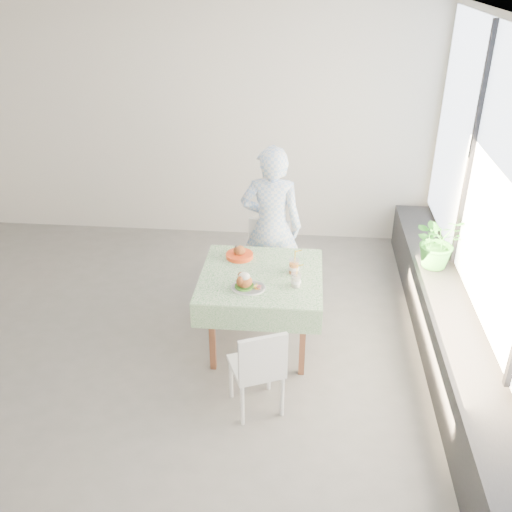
# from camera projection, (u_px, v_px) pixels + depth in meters

# --- Properties ---
(floor) EXTENTS (6.00, 6.00, 0.00)m
(floor) POSITION_uv_depth(u_px,v_px,m) (134.00, 346.00, 5.23)
(floor) COLOR #605E5B
(floor) RESTS_ON ground
(ceiling) EXTENTS (6.00, 6.00, 0.00)m
(ceiling) POSITION_uv_depth(u_px,v_px,m) (93.00, 18.00, 3.92)
(ceiling) COLOR white
(ceiling) RESTS_ON ground
(wall_back) EXTENTS (6.00, 0.02, 2.80)m
(wall_back) POSITION_uv_depth(u_px,v_px,m) (181.00, 124.00, 6.77)
(wall_back) COLOR silver
(wall_back) RESTS_ON ground
(wall_right) EXTENTS (0.02, 5.00, 2.80)m
(wall_right) POSITION_uv_depth(u_px,v_px,m) (501.00, 220.00, 4.33)
(wall_right) COLOR silver
(wall_right) RESTS_ON ground
(window_pane) EXTENTS (0.01, 4.80, 2.18)m
(window_pane) POSITION_uv_depth(u_px,v_px,m) (504.00, 189.00, 4.21)
(window_pane) COLOR #D1E0F9
(window_pane) RESTS_ON ground
(window_ledge) EXTENTS (0.40, 4.80, 0.50)m
(window_ledge) POSITION_uv_depth(u_px,v_px,m) (450.00, 342.00, 4.88)
(window_ledge) COLOR black
(window_ledge) RESTS_ON ground
(cafe_table) EXTENTS (1.04, 1.04, 0.74)m
(cafe_table) POSITION_uv_depth(u_px,v_px,m) (261.00, 302.00, 5.05)
(cafe_table) COLOR brown
(cafe_table) RESTS_ON ground
(chair_far) EXTENTS (0.47, 0.47, 0.88)m
(chair_far) POSITION_uv_depth(u_px,v_px,m) (265.00, 282.00, 5.73)
(chair_far) COLOR white
(chair_far) RESTS_ON ground
(chair_near) EXTENTS (0.49, 0.49, 0.79)m
(chair_near) POSITION_uv_depth(u_px,v_px,m) (257.00, 383.00, 4.42)
(chair_near) COLOR white
(chair_near) RESTS_ON ground
(diner) EXTENTS (0.61, 0.40, 1.65)m
(diner) POSITION_uv_depth(u_px,v_px,m) (271.00, 227.00, 5.57)
(diner) COLOR #91B5E9
(diner) RESTS_ON ground
(main_dish) EXTENTS (0.29, 0.29, 0.15)m
(main_dish) POSITION_uv_depth(u_px,v_px,m) (246.00, 284.00, 4.69)
(main_dish) COLOR white
(main_dish) RESTS_ON cafe_table
(juice_cup_orange) EXTENTS (0.10, 0.10, 0.27)m
(juice_cup_orange) POSITION_uv_depth(u_px,v_px,m) (294.00, 267.00, 4.90)
(juice_cup_orange) COLOR white
(juice_cup_orange) RESTS_ON cafe_table
(juice_cup_lemonade) EXTENTS (0.09, 0.09, 0.24)m
(juice_cup_lemonade) POSITION_uv_depth(u_px,v_px,m) (296.00, 280.00, 4.72)
(juice_cup_lemonade) COLOR white
(juice_cup_lemonade) RESTS_ON cafe_table
(second_dish) EXTENTS (0.25, 0.25, 0.12)m
(second_dish) POSITION_uv_depth(u_px,v_px,m) (240.00, 254.00, 5.18)
(second_dish) COLOR red
(second_dish) RESTS_ON cafe_table
(potted_plant) EXTENTS (0.60, 0.56, 0.54)m
(potted_plant) POSITION_uv_depth(u_px,v_px,m) (439.00, 241.00, 5.43)
(potted_plant) COLOR #2F802A
(potted_plant) RESTS_ON window_ledge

